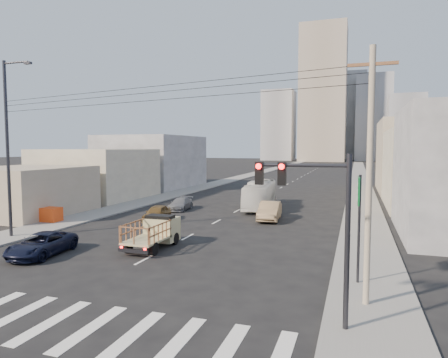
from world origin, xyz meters
The scene contains 27 objects.
ground centered at (0.00, 0.00, 0.00)m, with size 420.00×420.00×0.00m, color black.
sidewalk_left centered at (-11.75, 70.00, 0.06)m, with size 3.50×180.00×0.12m, color gray.
sidewalk_right centered at (11.75, 70.00, 0.06)m, with size 3.50×180.00×0.12m, color gray.
crosswalk centered at (0.02, -6.00, 0.01)m, with size 18.59×3.80×0.01m.
lane_dashes centered at (0.00, 53.00, 0.01)m, with size 0.15×104.00×0.01m.
flatbed_pickup centered at (-0.78, 4.61, 1.09)m, with size 1.95×4.41×1.90m.
navy_pickup centered at (-6.05, 0.98, 0.64)m, with size 2.14×4.63×1.29m, color black.
city_bus centered at (1.67, 22.83, 1.38)m, with size 2.32×9.94×2.77m, color silver.
sedan_brown centered at (-4.88, 12.73, 0.67)m, with size 1.58×3.92×1.34m, color brown.
sedan_tan centered at (4.05, 16.25, 0.79)m, with size 1.66×4.77×1.57m, color #977B58.
sedan_grey centered at (-5.53, 18.91, 0.59)m, with size 1.66×4.09×1.19m, color slate.
traffic_signal centered at (9.77, -3.51, 4.08)m, with size 3.23×0.35×6.00m.
green_sign centered at (11.16, 1.50, 3.74)m, with size 0.18×1.60×5.00m.
utility_pole centered at (11.50, -1.00, 5.19)m, with size 1.80×0.24×10.00m.
streetlamp_left centered at (-11.39, 4.00, 6.44)m, with size 2.36×0.25×12.00m.
overhead_wires centered at (0.00, 1.50, 8.97)m, with size 23.01×5.02×0.72m.
crate_stack centered at (-13.00, 9.29, 0.69)m, with size 1.80×1.20×1.14m.
bldg_right_mid centered at (19.50, 28.00, 4.00)m, with size 11.00×14.00×8.00m, color #B3A990.
bldg_right_far centered at (20.00, 44.00, 5.00)m, with size 12.00×16.00×10.00m, color tan.
bldg_left_near centered at (-18.00, 12.00, 2.20)m, with size 9.00×10.00×4.40m, color tan.
bldg_left_mid centered at (-19.00, 24.00, 3.00)m, with size 11.00×12.00×6.00m, color #B3A990.
bldg_left_far centered at (-19.50, 39.00, 4.00)m, with size 12.00×16.00×8.00m, color gray.
high_rise_tower centered at (-4.00, 170.00, 30.00)m, with size 20.00×20.00×60.00m, color tan.
midrise_ne centered at (18.00, 185.00, 20.00)m, with size 16.00×16.00×40.00m, color gray.
midrise_nw centered at (-26.00, 180.00, 17.00)m, with size 15.00×15.00×34.00m, color gray.
midrise_back centered at (6.00, 200.00, 22.00)m, with size 18.00×18.00×44.00m, color gray.
midrise_east centered at (30.00, 165.00, 14.00)m, with size 14.00×14.00×28.00m, color gray.
Camera 1 is at (11.02, -17.11, 6.20)m, focal length 32.00 mm.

